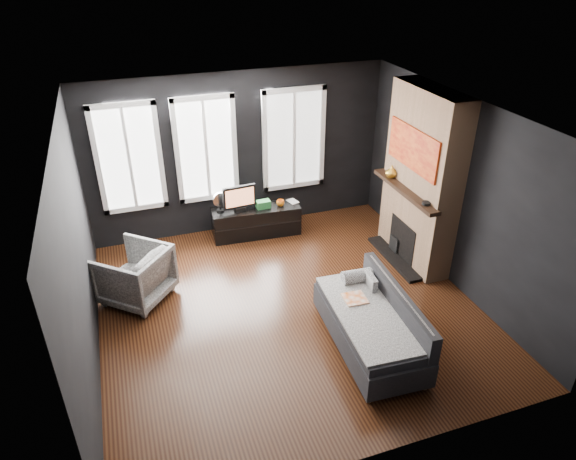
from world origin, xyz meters
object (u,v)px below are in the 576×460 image
object	(u,v)px
media_console	(256,221)
mantel_vase	(391,172)
monitor	(239,197)
armchair	(134,272)
book	(289,198)
mug	(280,202)
sofa	(370,321)

from	to	relation	value
media_console	mantel_vase	world-z (taller)	mantel_vase
monitor	armchair	bearing A→B (deg)	-151.28
book	media_console	bearing A→B (deg)	178.78
media_console	mug	distance (m)	0.53
armchair	mantel_vase	bearing A→B (deg)	133.49
armchair	mantel_vase	xyz separation A→B (m)	(4.00, 0.15, 0.89)
media_console	book	bearing A→B (deg)	2.61
armchair	media_console	distance (m)	2.42
media_console	mantel_vase	distance (m)	2.42
armchair	media_console	bearing A→B (deg)	161.15
sofa	mug	size ratio (longest dim) A/B	13.82
media_console	monitor	bearing A→B (deg)	-173.32
sofa	mantel_vase	size ratio (longest dim) A/B	9.57
armchair	mantel_vase	distance (m)	4.10
armchair	mug	xyz separation A→B (m)	(2.51, 1.13, 0.14)
book	monitor	bearing A→B (deg)	-179.94
media_console	mantel_vase	size ratio (longest dim) A/B	7.71
sofa	book	distance (m)	3.16
book	mantel_vase	xyz separation A→B (m)	(1.31, -1.04, 0.71)
armchair	monitor	world-z (taller)	monitor
sofa	media_console	world-z (taller)	sofa
mug	monitor	bearing A→B (deg)	175.67
armchair	mug	bearing A→B (deg)	155.62
sofa	monitor	world-z (taller)	monitor
mantel_vase	armchair	bearing A→B (deg)	-177.85
armchair	monitor	distance (m)	2.20
media_console	mug	size ratio (longest dim) A/B	11.13
sofa	media_console	bearing A→B (deg)	102.94
book	armchair	bearing A→B (deg)	-156.18
media_console	monitor	world-z (taller)	monitor
armchair	sofa	bearing A→B (deg)	94.59
mug	mantel_vase	distance (m)	1.93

